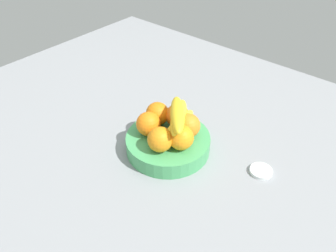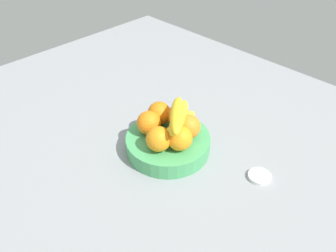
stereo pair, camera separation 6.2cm
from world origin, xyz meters
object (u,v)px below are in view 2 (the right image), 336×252
orange_front_right (159,139)px  orange_top_stack (159,113)px  orange_front_left (149,123)px  fruit_bowl (168,143)px  orange_back_left (188,126)px  orange_back_right (179,116)px  orange_center (180,138)px  jar_lid (260,176)px  banana_bunch (178,123)px

orange_front_right → orange_top_stack: bearing=-44.8°
orange_front_left → fruit_bowl: bearing=-154.9°
orange_back_left → orange_back_right: size_ratio=1.00×
orange_front_left → orange_back_left: 11.52cm
orange_center → orange_back_left: 5.80cm
fruit_bowl → orange_center: bearing=168.6°
jar_lid → fruit_bowl: bearing=20.0°
orange_front_right → orange_top_stack: same height
orange_front_left → banana_bunch: banana_bunch is taller
orange_back_left → orange_center: bearing=108.4°
orange_front_right → orange_back_left: (-2.01, -9.90, 0.00)cm
orange_front_left → orange_front_right: 7.86cm
banana_bunch → jar_lid: banana_bunch is taller
fruit_bowl → orange_front_right: 8.43cm
orange_center → orange_front_right: bearing=48.9°
fruit_bowl → orange_back_left: 8.41cm
orange_center → banana_bunch: 4.81cm
orange_front_right → orange_top_stack: 12.12cm
fruit_bowl → orange_front_left: (5.36, 2.51, 6.05)cm
orange_front_right → jar_lid: orange_front_right is taller
orange_top_stack → banana_bunch: bearing=171.9°
fruit_bowl → orange_back_right: 8.77cm
jar_lid → orange_front_right: bearing=32.0°
fruit_bowl → banana_bunch: bearing=-143.1°
banana_bunch → jar_lid: (-23.74, -7.79, -9.75)cm
orange_top_stack → jar_lid: 34.32cm
orange_back_right → orange_top_stack: same height
orange_front_right → orange_top_stack: size_ratio=1.00×
orange_front_left → orange_center: 11.17cm
fruit_bowl → orange_back_left: bearing=-131.9°
fruit_bowl → orange_center: orange_center is taller
orange_front_left → banana_bunch: (-7.63, -4.21, 1.72)cm
orange_center → orange_back_left: same height
orange_back_left → banana_bunch: banana_bunch is taller
fruit_bowl → jar_lid: 27.76cm
orange_back_right → fruit_bowl: bearing=104.3°
orange_back_right → orange_top_stack: bearing=31.7°
orange_front_right → fruit_bowl: bearing=-71.2°
orange_front_right → banana_bunch: 7.48cm
orange_top_stack → jar_lid: bearing=-168.7°
jar_lid → orange_front_left: bearing=20.9°
orange_center → banana_bunch: (3.46, -2.87, 1.72)cm
orange_front_right → orange_back_left: same height
orange_front_left → orange_back_left: size_ratio=1.00×
orange_center → banana_bunch: banana_bunch is taller
orange_front_left → banana_bunch: size_ratio=0.39×
orange_center → banana_bunch: size_ratio=0.39×
jar_lid → orange_top_stack: bearing=11.3°
orange_back_left → orange_back_right: 5.76cm
orange_top_stack → jar_lid: orange_top_stack is taller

